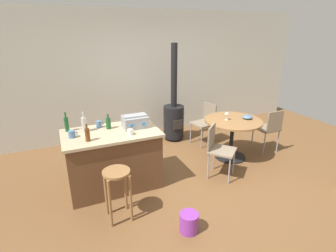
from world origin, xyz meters
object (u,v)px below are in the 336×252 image
folding_chair_far (218,147)px  toolbox (135,121)px  dining_table (232,129)px  plastic_bucket (189,222)px  folding_chair_left (269,127)px  bottle_2 (67,124)px  wooden_stool (117,184)px  bottle_0 (84,124)px  serving_bowl (247,117)px  bottle_3 (87,135)px  bottle_1 (108,123)px  kitchen_island (113,159)px  cup_0 (72,134)px  folding_chair_near (205,121)px  wine_glass (227,114)px  cup_1 (130,132)px  cup_2 (99,124)px  wood_stove (174,117)px

folding_chair_far → toolbox: toolbox is taller
dining_table → plastic_bucket: 2.20m
folding_chair_far → folding_chair_left: 1.47m
bottle_2 → plastic_bucket: 2.18m
wooden_stool → bottle_0: size_ratio=2.33×
folding_chair_left → serving_bowl: size_ratio=4.82×
serving_bowl → bottle_3: bearing=-175.7°
bottle_2 → bottle_1: bearing=-13.3°
kitchen_island → wooden_stool: bearing=-98.7°
folding_chair_far → folding_chair_left: size_ratio=1.00×
folding_chair_far → cup_0: bearing=169.7°
toolbox → serving_bowl: (2.11, -0.04, -0.20)m
bottle_2 → serving_bowl: (3.07, -0.27, -0.22)m
folding_chair_near → wine_glass: bearing=-91.5°
cup_1 → plastic_bucket: (0.36, -1.12, -0.81)m
bottle_1 → plastic_bucket: bottle_1 is taller
folding_chair_left → bottle_0: 3.42m
plastic_bucket → bottle_2: bearing=125.6°
bottle_1 → bottle_3: bearing=-134.8°
cup_1 → cup_2: 0.59m
cup_0 → folding_chair_far: bearing=-10.3°
wine_glass → plastic_bucket: 2.22m
toolbox → folding_chair_near: bearing=24.6°
bottle_0 → cup_2: bearing=20.4°
bottle_2 → kitchen_island: bearing=-26.2°
dining_table → bottle_1: size_ratio=4.58×
toolbox → bottle_0: (-0.72, 0.12, 0.02)m
folding_chair_far → cup_1: cup_1 is taller
folding_chair_far → toolbox: (-1.23, 0.44, 0.47)m
folding_chair_near → bottle_1: size_ratio=3.75×
wood_stove → cup_1: bearing=-132.3°
wooden_stool → folding_chair_far: bearing=12.3°
plastic_bucket → wine_glass: bearing=43.7°
bottle_3 → bottle_1: bearing=45.2°
dining_table → cup_0: size_ratio=8.38×
cup_1 → wine_glass: cup_1 is taller
wooden_stool → plastic_bucket: (0.71, -0.58, -0.38)m
dining_table → folding_chair_near: size_ratio=1.22×
dining_table → serving_bowl: (0.27, -0.05, 0.21)m
folding_chair_far → dining_table: bearing=36.2°
serving_bowl → wood_stove: bearing=124.4°
wood_stove → plastic_bucket: 2.86m
wood_stove → dining_table: bearing=-63.7°
bottle_0 → bottle_1: bottle_0 is taller
bottle_0 → bottle_3: 0.38m
bottle_3 → wood_stove: bearing=37.5°
bottle_0 → serving_bowl: (2.84, -0.16, -0.22)m
folding_chair_far → wine_glass: bearing=45.2°
wooden_stool → folding_chair_far: folding_chair_far is taller
kitchen_island → cup_0: 0.73m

